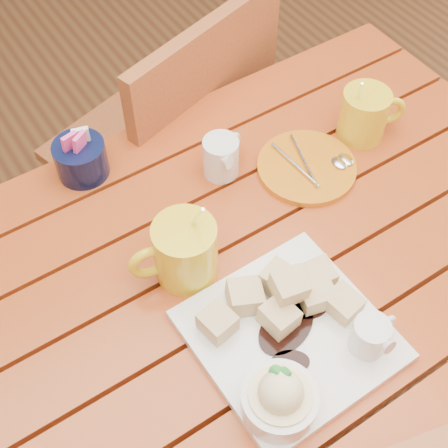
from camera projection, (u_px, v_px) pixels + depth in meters
ground at (241, 428)px, 1.60m from camera, size 5.00×5.00×0.00m
table at (249, 303)px, 1.09m from camera, size 1.20×0.79×0.75m
dessert_plate at (291, 344)px, 0.89m from camera, size 0.27×0.27×0.11m
coffee_mug_left at (183, 251)px, 0.96m from camera, size 0.14×0.10×0.17m
coffee_mug_right at (365, 114)px, 1.15m from camera, size 0.12×0.09×0.15m
cream_pitcher at (222, 156)px, 1.10m from camera, size 0.09×0.08×0.08m
sugar_caddy at (81, 158)px, 1.10m from camera, size 0.09×0.09×0.10m
orange_saucer at (308, 167)px, 1.13m from camera, size 0.18×0.18×0.02m
chair_far at (176, 146)px, 1.51m from camera, size 0.53×0.53×0.90m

